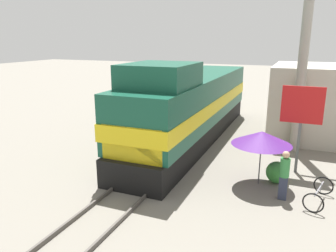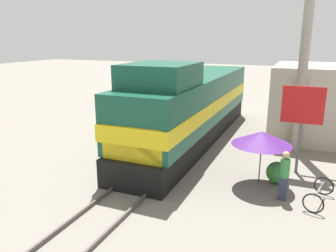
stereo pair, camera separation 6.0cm
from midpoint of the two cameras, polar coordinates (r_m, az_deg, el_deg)
The scene contains 10 objects.
ground_plane at distance 16.44m, azimuth 1.06°, elevation -5.18°, with size 120.00×120.00×0.00m, color slate.
rail_near at distance 16.68m, azimuth -1.24°, elevation -4.61°, with size 0.08×28.23×0.15m, color #4C4742.
rail_far at distance 16.18m, azimuth 3.43°, elevation -5.26°, with size 0.08×28.23×0.15m, color #4C4742.
locomotive at distance 18.26m, azimuth 4.14°, elevation 3.37°, with size 3.02×15.21×4.66m.
utility_pole at distance 17.56m, azimuth 22.74°, elevation 11.46°, with size 1.80×0.47×9.78m.
vendor_umbrella at distance 13.22m, azimuth 16.17°, elevation -2.03°, with size 2.33×2.33×2.20m.
billboard_sign at distance 14.79m, azimuth 22.45°, elevation 2.45°, with size 1.68×0.12×3.77m.
shrub_cluster at distance 14.06m, azimuth 18.61°, elevation -7.68°, with size 0.88×0.88×0.88m, color #388C38.
person_bystander at distance 12.51m, azimuth 19.74°, elevation -7.80°, with size 0.34×0.34×1.84m.
bicycle at distance 12.97m, azimuth 24.89°, elevation -10.68°, with size 1.07×1.81×0.70m.
Camera 2 is at (5.72, -14.33, 5.67)m, focal length 35.00 mm.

